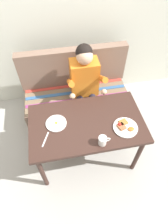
# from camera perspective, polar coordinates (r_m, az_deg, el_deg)

# --- Properties ---
(ground_plane) EXTENTS (8.00, 8.00, 0.00)m
(ground_plane) POSITION_cam_1_polar(r_m,az_deg,el_deg) (2.62, 0.63, -12.50)
(ground_plane) COLOR #ABAAA3
(back_wall) EXTENTS (4.40, 0.10, 2.60)m
(back_wall) POSITION_cam_1_polar(r_m,az_deg,el_deg) (2.64, -5.13, 27.49)
(back_wall) COLOR silver
(back_wall) RESTS_ON ground
(table) EXTENTS (1.20, 0.70, 0.73)m
(table) POSITION_cam_1_polar(r_m,az_deg,el_deg) (2.06, 0.78, -4.45)
(table) COLOR #37221C
(table) RESTS_ON ground
(couch) EXTENTS (1.44, 0.56, 1.00)m
(couch) POSITION_cam_1_polar(r_m,az_deg,el_deg) (2.79, -2.37, 4.60)
(couch) COLOR #7A6050
(couch) RESTS_ON ground
(person) EXTENTS (0.45, 0.61, 1.21)m
(person) POSITION_cam_1_polar(r_m,az_deg,el_deg) (2.39, 0.39, 8.75)
(person) COLOR orange
(person) RESTS_ON ground
(plate_breakfast) EXTENTS (0.25, 0.25, 0.05)m
(plate_breakfast) POSITION_cam_1_polar(r_m,az_deg,el_deg) (1.99, 12.08, -4.39)
(plate_breakfast) COLOR white
(plate_breakfast) RESTS_ON table
(plate_eggs) EXTENTS (0.21, 0.21, 0.04)m
(plate_eggs) POSITION_cam_1_polar(r_m,az_deg,el_deg) (2.00, -8.29, -3.33)
(plate_eggs) COLOR white
(plate_eggs) RESTS_ON table
(coffee_mug) EXTENTS (0.12, 0.08, 0.10)m
(coffee_mug) POSITION_cam_1_polar(r_m,az_deg,el_deg) (1.83, 5.60, -8.45)
(coffee_mug) COLOR white
(coffee_mug) RESTS_ON table
(fork) EXTENTS (0.08, 0.16, 0.00)m
(fork) POSITION_cam_1_polar(r_m,az_deg,el_deg) (1.92, -11.41, -7.99)
(fork) COLOR silver
(fork) RESTS_ON table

